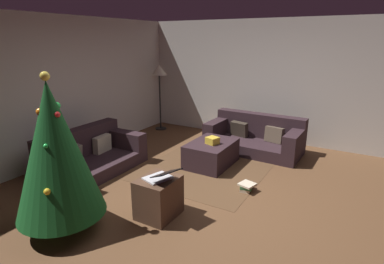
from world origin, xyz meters
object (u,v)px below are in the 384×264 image
object	(u,v)px
tv_remote	(212,138)
side_table	(159,197)
ottoman	(211,154)
gift_box	(212,140)
laptop	(161,176)
book_stack	(247,186)
couch_left	(90,155)
christmas_tree	(55,151)
couch_right	(255,137)
corner_lamp	(159,75)

from	to	relation	value
tv_remote	side_table	bearing A→B (deg)	178.05
ottoman	gift_box	bearing A→B (deg)	-142.10
laptop	book_stack	bearing A→B (deg)	-28.47
couch_left	christmas_tree	xyz separation A→B (m)	(-1.39, -1.08, 0.73)
ottoman	christmas_tree	distance (m)	2.83
side_table	couch_right	bearing A→B (deg)	-4.66
christmas_tree	laptop	bearing A→B (deg)	-47.33
ottoman	tv_remote	size ratio (longest dim) A/B	6.04
christmas_tree	corner_lamp	size ratio (longest dim) A/B	1.17
couch_left	tv_remote	size ratio (longest dim) A/B	10.66
couch_left	ottoman	distance (m)	2.11
ottoman	laptop	distance (m)	1.91
ottoman	corner_lamp	world-z (taller)	corner_lamp
ottoman	tv_remote	world-z (taller)	tv_remote
laptop	side_table	bearing A→B (deg)	72.78
side_table	book_stack	world-z (taller)	side_table
couch_right	laptop	bearing A→B (deg)	88.19
tv_remote	laptop	world-z (taller)	laptop
christmas_tree	side_table	bearing A→B (deg)	-44.43
christmas_tree	corner_lamp	bearing A→B (deg)	20.62
christmas_tree	laptop	size ratio (longest dim) A/B	3.75
side_table	laptop	world-z (taller)	laptop
couch_left	side_table	distance (m)	1.96
couch_right	laptop	world-z (taller)	couch_right
corner_lamp	laptop	bearing A→B (deg)	-144.01
christmas_tree	book_stack	xyz separation A→B (m)	(2.03, -1.53, -0.93)
tv_remote	book_stack	world-z (taller)	tv_remote
tv_remote	corner_lamp	world-z (taller)	corner_lamp
christmas_tree	laptop	world-z (taller)	christmas_tree
gift_box	couch_right	bearing A→B (deg)	-17.53
couch_left	gift_box	size ratio (longest dim) A/B	9.01
side_table	book_stack	bearing A→B (deg)	-31.10
couch_left	tv_remote	xyz separation A→B (m)	(1.46, -1.60, 0.17)
corner_lamp	tv_remote	bearing A→B (deg)	-120.89
couch_left	corner_lamp	world-z (taller)	corner_lamp
couch_right	side_table	size ratio (longest dim) A/B	3.60
gift_box	tv_remote	distance (m)	0.31
tv_remote	laptop	bearing A→B (deg)	179.69
christmas_tree	book_stack	bearing A→B (deg)	-37.01
couch_left	christmas_tree	bearing A→B (deg)	37.01
christmas_tree	book_stack	size ratio (longest dim) A/B	6.53
ottoman	side_table	bearing A→B (deg)	-174.36
gift_box	book_stack	world-z (taller)	gift_box
tv_remote	book_stack	distance (m)	1.36
ottoman	book_stack	distance (m)	1.12
book_stack	corner_lamp	distance (m)	3.91
couch_left	ottoman	size ratio (longest dim) A/B	1.76
gift_box	side_table	bearing A→B (deg)	-175.70
book_stack	corner_lamp	size ratio (longest dim) A/B	0.18
book_stack	couch_left	bearing A→B (deg)	103.61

